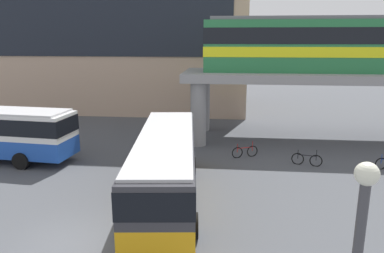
{
  "coord_description": "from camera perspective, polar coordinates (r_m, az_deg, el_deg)",
  "views": [
    {
      "loc": [
        5.66,
        -11.61,
        7.39
      ],
      "look_at": [
        3.44,
        9.79,
        2.2
      ],
      "focal_mm": 34.1,
      "sensor_mm": 36.0,
      "label": 1
    }
  ],
  "objects": [
    {
      "name": "bicycle_black",
      "position": [
        22.93,
        17.51,
        -4.95
      ],
      "size": [
        1.75,
        0.51,
        1.04
      ],
      "color": "black",
      "rests_on": "ground_plane"
    },
    {
      "name": "ground_plane",
      "position": [
        23.53,
        -8.34,
        -4.89
      ],
      "size": [
        120.0,
        120.0,
        0.0
      ],
      "primitive_type": "plane",
      "color": "#47494F"
    },
    {
      "name": "train",
      "position": [
        28.54,
        24.31,
        11.67
      ],
      "size": [
        21.31,
        2.96,
        3.84
      ],
      "color": "#26723F",
      "rests_on": "elevated_platform"
    },
    {
      "name": "bicycle_red",
      "position": [
        23.6,
        8.27,
        -3.92
      ],
      "size": [
        1.67,
        0.75,
        1.04
      ],
      "color": "black",
      "rests_on": "ground_plane"
    },
    {
      "name": "station_building",
      "position": [
        42.11,
        -11.29,
        17.84
      ],
      "size": [
        27.25,
        13.15,
        21.42
      ],
      "color": "tan",
      "rests_on": "ground_plane"
    },
    {
      "name": "elevated_platform",
      "position": [
        29.13,
        26.24,
        6.1
      ],
      "size": [
        26.79,
        6.07,
        5.06
      ],
      "color": "gray",
      "rests_on": "ground_plane"
    },
    {
      "name": "bus_main",
      "position": [
        16.56,
        -4.08,
        -5.51
      ],
      "size": [
        3.72,
        11.25,
        3.22
      ],
      "color": "orange",
      "rests_on": "ground_plane"
    }
  ]
}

